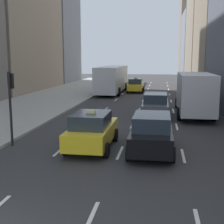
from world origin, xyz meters
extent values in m
cube|color=#9E9E99|center=(-7.00, 27.00, 0.07)|extent=(8.00, 66.00, 0.15)
cube|color=white|center=(-0.20, 8.00, 0.01)|extent=(0.12, 2.00, 0.01)
cube|color=white|center=(-0.20, 14.00, 0.01)|extent=(0.12, 2.00, 0.01)
cube|color=white|center=(-0.20, 20.00, 0.01)|extent=(0.12, 2.00, 0.01)
cube|color=white|center=(-0.20, 26.00, 0.01)|extent=(0.12, 2.00, 0.01)
cube|color=white|center=(-0.20, 32.00, 0.01)|extent=(0.12, 2.00, 0.01)
cube|color=white|center=(-0.20, 38.00, 0.01)|extent=(0.12, 2.00, 0.01)
cube|color=white|center=(-0.20, 44.00, 0.01)|extent=(0.12, 2.00, 0.01)
cube|color=white|center=(-0.20, 50.00, 0.01)|extent=(0.12, 2.00, 0.01)
cube|color=white|center=(2.60, 2.00, 0.01)|extent=(0.12, 2.00, 0.01)
cube|color=white|center=(2.60, 8.00, 0.01)|extent=(0.12, 2.00, 0.01)
cube|color=white|center=(2.60, 14.00, 0.01)|extent=(0.12, 2.00, 0.01)
cube|color=white|center=(2.60, 20.00, 0.01)|extent=(0.12, 2.00, 0.01)
cube|color=white|center=(2.60, 26.00, 0.01)|extent=(0.12, 2.00, 0.01)
cube|color=white|center=(2.60, 32.00, 0.01)|extent=(0.12, 2.00, 0.01)
cube|color=white|center=(2.60, 38.00, 0.01)|extent=(0.12, 2.00, 0.01)
cube|color=white|center=(2.60, 44.00, 0.01)|extent=(0.12, 2.00, 0.01)
cube|color=white|center=(2.60, 50.00, 0.01)|extent=(0.12, 2.00, 0.01)
cube|color=white|center=(5.40, 8.00, 0.01)|extent=(0.12, 2.00, 0.01)
cube|color=white|center=(5.40, 14.00, 0.01)|extent=(0.12, 2.00, 0.01)
cube|color=white|center=(5.40, 20.00, 0.01)|extent=(0.12, 2.00, 0.01)
cube|color=white|center=(5.40, 26.00, 0.01)|extent=(0.12, 2.00, 0.01)
cube|color=white|center=(5.40, 32.00, 0.01)|extent=(0.12, 2.00, 0.01)
cube|color=white|center=(5.40, 38.00, 0.01)|extent=(0.12, 2.00, 0.01)
cube|color=white|center=(5.40, 44.00, 0.01)|extent=(0.12, 2.00, 0.01)
cube|color=white|center=(5.40, 50.00, 0.01)|extent=(0.12, 2.00, 0.01)
cube|color=gray|center=(-14.00, 48.46, 8.59)|extent=(6.00, 10.91, 17.17)
cube|color=gray|center=(12.00, 53.31, 9.17)|extent=(6.00, 15.68, 18.34)
cube|color=gray|center=(12.00, 69.54, 7.32)|extent=(6.00, 14.91, 14.65)
cube|color=gray|center=(12.00, 83.23, 14.12)|extent=(6.00, 11.56, 28.24)
cube|color=yellow|center=(1.20, 8.60, 0.71)|extent=(1.80, 4.40, 0.76)
cube|color=#28333D|center=(1.20, 8.34, 1.41)|extent=(1.58, 2.29, 0.64)
cube|color=#F2E599|center=(1.20, 8.34, 1.80)|extent=(0.44, 0.20, 0.14)
cylinder|color=black|center=(0.30, 9.97, 0.33)|extent=(0.22, 0.66, 0.66)
cylinder|color=black|center=(2.10, 9.97, 0.33)|extent=(0.22, 0.66, 0.66)
cylinder|color=black|center=(0.30, 7.24, 0.33)|extent=(0.22, 0.66, 0.66)
cylinder|color=black|center=(2.10, 7.24, 0.33)|extent=(0.22, 0.66, 0.66)
cube|color=yellow|center=(1.20, 33.86, 0.71)|extent=(1.80, 4.40, 0.76)
cube|color=#28333D|center=(1.20, 33.60, 1.41)|extent=(1.58, 2.29, 0.64)
cube|color=#F2E599|center=(1.20, 33.60, 1.80)|extent=(0.44, 0.20, 0.14)
cylinder|color=black|center=(0.30, 35.23, 0.33)|extent=(0.22, 0.66, 0.66)
cylinder|color=black|center=(2.10, 35.23, 0.33)|extent=(0.22, 0.66, 0.66)
cylinder|color=black|center=(0.30, 32.50, 0.33)|extent=(0.22, 0.66, 0.66)
cylinder|color=black|center=(2.10, 32.50, 0.33)|extent=(0.22, 0.66, 0.66)
cube|color=black|center=(4.00, 8.39, 0.74)|extent=(1.80, 4.56, 0.81)
cube|color=#28333D|center=(4.00, 8.11, 1.46)|extent=(1.58, 2.37, 0.64)
cylinder|color=black|center=(3.10, 9.80, 0.33)|extent=(0.22, 0.66, 0.66)
cylinder|color=black|center=(4.90, 9.80, 0.33)|extent=(0.22, 0.66, 0.66)
cylinder|color=black|center=(3.10, 6.97, 0.33)|extent=(0.22, 0.66, 0.66)
cylinder|color=black|center=(4.90, 6.97, 0.33)|extent=(0.22, 0.66, 0.66)
cube|color=#565B66|center=(4.00, 16.90, 0.74)|extent=(1.80, 4.61, 0.81)
cube|color=#28333D|center=(4.00, 16.63, 1.46)|extent=(1.58, 2.40, 0.64)
cylinder|color=black|center=(3.10, 18.33, 0.33)|extent=(0.22, 0.66, 0.66)
cylinder|color=black|center=(4.90, 18.33, 0.33)|extent=(0.22, 0.66, 0.66)
cylinder|color=black|center=(3.10, 15.47, 0.33)|extent=(0.22, 0.66, 0.66)
cylinder|color=black|center=(4.90, 15.47, 0.33)|extent=(0.22, 0.66, 0.66)
cube|color=silver|center=(-1.60, 32.59, 1.80)|extent=(2.50, 11.60, 2.90)
cube|color=#28333D|center=(-1.60, 38.34, 2.15)|extent=(2.30, 0.12, 1.40)
cube|color=#28333D|center=(-2.81, 32.59, 2.15)|extent=(0.08, 9.86, 1.10)
cube|color=yellow|center=(-1.60, 38.34, 3.05)|extent=(1.50, 0.10, 0.36)
cylinder|color=black|center=(-2.85, 36.19, 0.50)|extent=(0.30, 1.00, 1.00)
cylinder|color=black|center=(-0.35, 36.19, 0.50)|extent=(0.30, 1.00, 1.00)
cylinder|color=black|center=(-2.85, 29.40, 0.50)|extent=(0.30, 1.00, 1.00)
cylinder|color=black|center=(-0.35, 29.40, 0.50)|extent=(0.30, 1.00, 1.00)
cube|color=silver|center=(6.80, 21.56, 1.50)|extent=(2.10, 2.40, 2.10)
cube|color=#28333D|center=(6.80, 22.71, 1.80)|extent=(1.90, 0.10, 0.90)
cube|color=silver|center=(6.80, 17.36, 1.80)|extent=(2.30, 6.00, 2.70)
cylinder|color=black|center=(5.75, 21.56, 0.45)|extent=(0.28, 0.90, 0.90)
cylinder|color=black|center=(7.85, 21.56, 0.45)|extent=(0.28, 0.90, 0.90)
cylinder|color=black|center=(5.65, 16.16, 0.45)|extent=(0.28, 0.90, 0.90)
cylinder|color=black|center=(7.95, 16.16, 0.45)|extent=(0.28, 0.90, 0.90)
cylinder|color=black|center=(-2.75, 8.32, 1.80)|extent=(0.12, 0.12, 3.60)
cube|color=black|center=(-2.75, 8.50, 3.15)|extent=(0.24, 0.20, 0.72)
sphere|color=red|center=(-2.75, 8.61, 3.38)|extent=(0.14, 0.14, 0.14)
sphere|color=#4C3F14|center=(-2.75, 8.61, 3.15)|extent=(0.14, 0.14, 0.14)
sphere|color=#198C2D|center=(-2.75, 8.61, 2.92)|extent=(0.14, 0.14, 0.14)
camera|label=1|loc=(4.36, -5.48, 4.21)|focal=50.00mm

